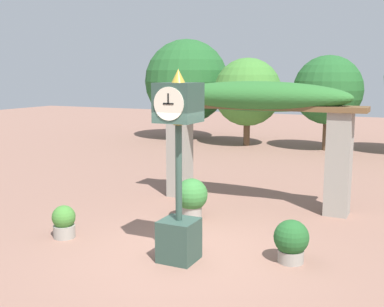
% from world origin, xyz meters
% --- Properties ---
extents(ground_plane, '(60.00, 60.00, 0.00)m').
position_xyz_m(ground_plane, '(0.00, 0.00, 0.00)').
color(ground_plane, '#8E6656').
extents(pedestal_clock, '(0.63, 0.68, 3.17)m').
position_xyz_m(pedestal_clock, '(0.02, -0.29, 1.56)').
color(pedestal_clock, '#2D473D').
rests_on(pedestal_clock, ground).
extents(pergola, '(5.03, 1.12, 2.93)m').
position_xyz_m(pergola, '(0.00, 3.61, 2.22)').
color(pergola, gray).
rests_on(pergola, ground).
extents(potted_plant_near_left, '(0.69, 0.69, 0.90)m').
position_xyz_m(potted_plant_near_left, '(-0.79, 1.87, 0.49)').
color(potted_plant_near_left, gray).
rests_on(potted_plant_near_left, ground).
extents(potted_plant_near_right, '(0.58, 0.58, 0.72)m').
position_xyz_m(potted_plant_near_right, '(1.73, 0.44, 0.38)').
color(potted_plant_near_right, gray).
rests_on(potted_plant_near_right, ground).
extents(potted_plant_far_left, '(0.44, 0.44, 0.63)m').
position_xyz_m(potted_plant_far_left, '(-2.48, -0.22, 0.31)').
color(potted_plant_far_left, gray).
rests_on(potted_plant_far_left, ground).
extents(tree_line, '(17.35, 4.40, 4.74)m').
position_xyz_m(tree_line, '(-1.13, 13.34, 2.68)').
color(tree_line, brown).
rests_on(tree_line, ground).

